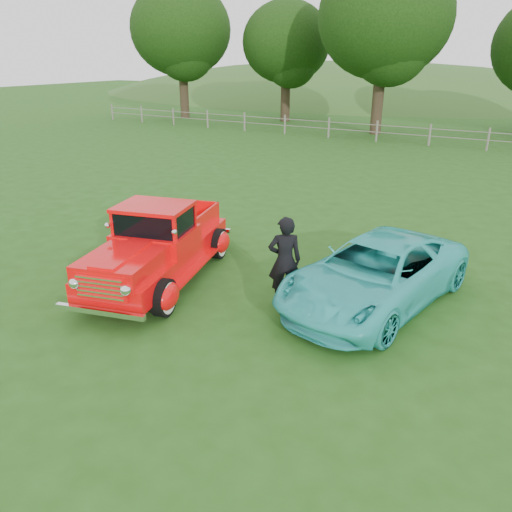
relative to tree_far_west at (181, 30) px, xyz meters
The scene contains 9 objects.
ground 33.44m from the tree_far_west, 52.43° to the right, with size 140.00×140.00×0.00m, color #234C14.
distant_hills 38.66m from the tree_far_west, 64.56° to the left, with size 116.00×60.00×18.00m.
fence_line 21.23m from the tree_far_west, 11.31° to the right, with size 48.00×0.12×1.20m.
tree_far_west is the anchor object (origin of this frame).
tree_mid_west 8.30m from the tree_far_west, 14.04° to the left, with size 6.40×6.40×8.46m.
tree_near_west 16.03m from the tree_far_west, ahead, with size 8.00×8.00×10.42m.
red_pickup 31.92m from the tree_far_west, 53.74° to the right, with size 3.08×5.26×1.78m.
teal_sedan 33.90m from the tree_far_west, 46.13° to the right, with size 2.21×4.80×1.33m, color #30C2BD.
man 33.41m from the tree_far_west, 49.20° to the right, with size 0.67×0.44×1.85m, color black.
Camera 1 is at (5.61, -7.23, 4.77)m, focal length 35.00 mm.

